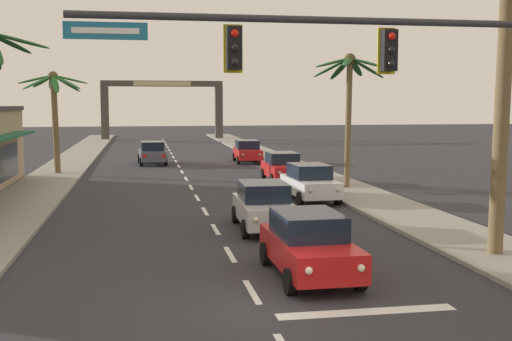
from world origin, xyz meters
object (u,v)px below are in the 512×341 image
object	(u,v)px
town_gateway_arch	(163,102)
palm_left_third	(54,99)
sedan_lead_at_stop_bar	(309,244)
sedan_third_in_queue	(264,206)
sedan_oncoming_far	(152,153)
sedan_parked_nearest_kerb	(310,182)
palm_right_second	(349,87)
traffic_signal_mast	(395,80)
palm_right_nearest	(504,59)
sedan_parked_mid_kerb	(282,167)
sedan_parked_far_kerb	(247,151)

from	to	relation	value
town_gateway_arch	palm_left_third	bearing A→B (deg)	-101.83
sedan_lead_at_stop_bar	palm_left_third	distance (m)	27.55
sedan_third_in_queue	sedan_oncoming_far	size ratio (longest dim) A/B	0.99
town_gateway_arch	sedan_parked_nearest_kerb	bearing A→B (deg)	-84.26
palm_left_third	sedan_lead_at_stop_bar	bearing A→B (deg)	-69.55
sedan_third_in_queue	sedan_oncoming_far	bearing A→B (deg)	98.00
sedan_third_in_queue	sedan_parked_nearest_kerb	distance (m)	7.11
sedan_parked_nearest_kerb	palm_right_second	xyz separation A→B (m)	(2.90, 3.30, 4.46)
traffic_signal_mast	sedan_lead_at_stop_bar	world-z (taller)	traffic_signal_mast
sedan_lead_at_stop_bar	palm_right_nearest	size ratio (longest dim) A/B	0.50
sedan_oncoming_far	palm_right_nearest	bearing A→B (deg)	-72.78
sedan_oncoming_far	palm_left_third	size ratio (longest dim) A/B	0.70
palm_right_nearest	palm_right_second	world-z (taller)	palm_right_nearest
sedan_lead_at_stop_bar	town_gateway_arch	world-z (taller)	town_gateway_arch
sedan_parked_mid_kerb	town_gateway_arch	xyz separation A→B (m)	(-5.34, 43.29, 3.72)
sedan_parked_nearest_kerb	sedan_parked_far_kerb	bearing A→B (deg)	89.30
sedan_parked_nearest_kerb	palm_right_nearest	world-z (taller)	palm_right_nearest
sedan_third_in_queue	sedan_oncoming_far	xyz separation A→B (m)	(-3.53, 25.16, 0.00)
sedan_third_in_queue	palm_left_third	distance (m)	21.80
palm_right_second	palm_left_third	bearing A→B (deg)	148.59
sedan_parked_mid_kerb	town_gateway_arch	bearing A→B (deg)	97.03
palm_right_second	sedan_third_in_queue	bearing A→B (deg)	-123.20
palm_left_third	town_gateway_arch	world-z (taller)	town_gateway_arch
sedan_third_in_queue	palm_left_third	size ratio (longest dim) A/B	0.70
palm_right_nearest	town_gateway_arch	size ratio (longest dim) A/B	0.61
traffic_signal_mast	sedan_parked_far_kerb	bearing A→B (deg)	86.34
sedan_lead_at_stop_bar	palm_right_second	bearing A→B (deg)	68.47
traffic_signal_mast	palm_right_nearest	world-z (taller)	palm_right_nearest
sedan_parked_far_kerb	palm_right_nearest	distance (m)	31.21
traffic_signal_mast	sedan_parked_far_kerb	world-z (taller)	traffic_signal_mast
sedan_parked_nearest_kerb	sedan_third_in_queue	bearing A→B (deg)	-118.16
traffic_signal_mast	sedan_parked_mid_kerb	size ratio (longest dim) A/B	2.40
palm_left_third	palm_right_second	bearing A→B (deg)	-31.41
traffic_signal_mast	sedan_oncoming_far	size ratio (longest dim) A/B	2.37
sedan_third_in_queue	palm_right_second	size ratio (longest dim) A/B	0.64
town_gateway_arch	sedan_parked_far_kerb	bearing A→B (deg)	-80.38
sedan_oncoming_far	sedan_parked_nearest_kerb	bearing A→B (deg)	-69.97
traffic_signal_mast	palm_left_third	xyz separation A→B (m)	(-10.98, 27.55, -0.33)
palm_right_second	sedan_parked_mid_kerb	bearing A→B (deg)	124.70
sedan_oncoming_far	town_gateway_arch	size ratio (longest dim) A/B	0.31
town_gateway_arch	sedan_parked_mid_kerb	bearing A→B (deg)	-82.97
sedan_third_in_queue	palm_right_nearest	distance (m)	9.35
traffic_signal_mast	sedan_oncoming_far	xyz separation A→B (m)	(-4.97, 33.50, -4.17)
sedan_parked_nearest_kerb	palm_right_second	size ratio (longest dim) A/B	0.64
palm_left_third	palm_right_nearest	xyz separation A→B (m)	(15.46, -24.55, 1.06)
sedan_oncoming_far	palm_right_nearest	size ratio (longest dim) A/B	0.51
palm_right_nearest	palm_right_second	bearing A→B (deg)	88.68
palm_left_third	palm_right_nearest	bearing A→B (deg)	-57.79
sedan_parked_mid_kerb	town_gateway_arch	size ratio (longest dim) A/B	0.31
sedan_lead_at_stop_bar	palm_right_second	distance (m)	17.67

